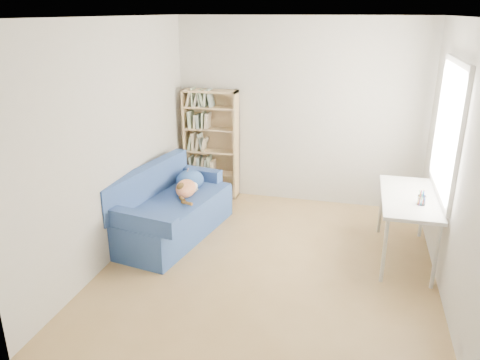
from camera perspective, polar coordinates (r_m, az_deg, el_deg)
name	(u,v)px	position (r m, az deg, el deg)	size (l,w,h in m)	color
ground	(270,265)	(5.28, 3.63, -10.25)	(4.00, 4.00, 0.00)	olive
room_shell	(284,120)	(4.70, 5.34, 7.34)	(3.54, 4.04, 2.62)	silver
sofa	(170,209)	(5.88, -8.49, -3.53)	(1.12, 1.88, 0.86)	navy
bookshelf	(211,148)	(6.95, -3.53, 3.92)	(0.80, 0.25, 1.59)	tan
desk	(409,202)	(5.45, 19.90, -2.51)	(0.59, 1.29, 0.75)	white
pen_cup	(422,199)	(5.21, 21.26, -2.18)	(0.09, 0.09, 0.17)	white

